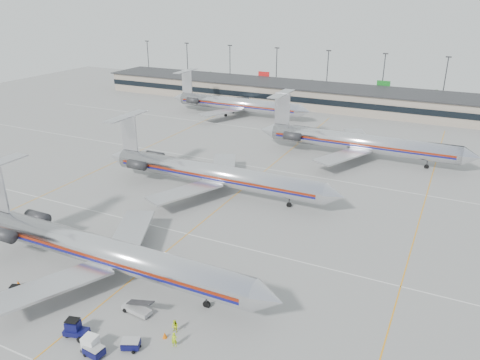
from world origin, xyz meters
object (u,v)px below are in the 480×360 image
Objects in this scene: tug_center at (75,329)px; belt_loader at (137,309)px; jet_foreground at (101,250)px; jet_second_row at (211,173)px; uld_container at (91,344)px.

tug_center is 6.72m from belt_loader.
tug_center is (5.02, -10.05, -2.58)m from jet_foreground.
jet_second_row is (-0.81, 28.82, -0.01)m from jet_foreground.
belt_loader is at bearing -26.84° from jet_foreground.
tug_center is at bearing 158.34° from uld_container.
jet_foreground is at bearing 121.91° from uld_container.
uld_container is at bearing -77.59° from jet_second_row.
uld_container is 6.75m from belt_loader.
uld_container is at bearing -54.13° from jet_foreground.
tug_center is 3.07m from uld_container.
jet_foreground is at bearing 101.28° from tug_center.
jet_foreground is 26.63× the size of uld_container.
jet_foreground reaches higher than belt_loader.
belt_loader is at bearing 82.06° from uld_container.
jet_foreground is 10.96× the size of belt_loader.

